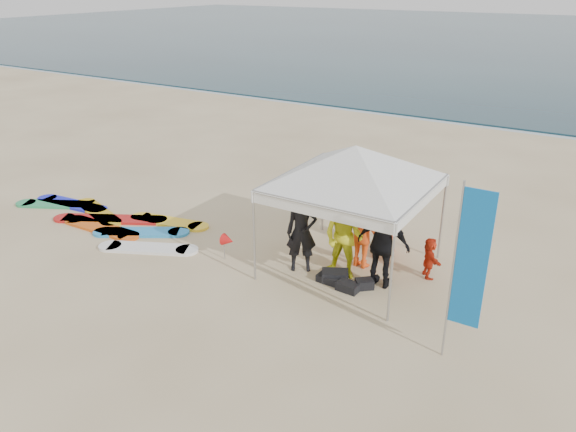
# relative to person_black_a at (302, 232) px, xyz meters

# --- Properties ---
(ground) EXTENTS (120.00, 120.00, 0.00)m
(ground) POSITION_rel_person_black_a_xyz_m (-0.65, -2.58, -0.91)
(ground) COLOR beige
(ground) RESTS_ON ground
(ocean) EXTENTS (160.00, 84.00, 0.08)m
(ocean) POSITION_rel_person_black_a_xyz_m (-0.65, 57.42, -0.87)
(ocean) COLOR #0C2633
(ocean) RESTS_ON ground
(shoreline_foam) EXTENTS (160.00, 1.20, 0.01)m
(shoreline_foam) POSITION_rel_person_black_a_xyz_m (-0.65, 15.62, -0.91)
(shoreline_foam) COLOR silver
(shoreline_foam) RESTS_ON ground
(person_black_a) EXTENTS (0.79, 0.72, 1.82)m
(person_black_a) POSITION_rel_person_black_a_xyz_m (0.00, 0.00, 0.00)
(person_black_a) COLOR black
(person_black_a) RESTS_ON ground
(person_yellow) EXTENTS (0.91, 0.71, 1.85)m
(person_yellow) POSITION_rel_person_black_a_xyz_m (0.91, 0.22, 0.02)
(person_yellow) COLOR yellow
(person_yellow) RESTS_ON ground
(person_orange_a) EXTENTS (1.20, 0.78, 1.76)m
(person_orange_a) POSITION_rel_person_black_a_xyz_m (1.07, 0.87, -0.03)
(person_orange_a) COLOR #FF5016
(person_orange_a) RESTS_ON ground
(person_black_b) EXTENTS (1.13, 0.47, 1.92)m
(person_black_b) POSITION_rel_person_black_a_xyz_m (1.78, 0.26, 0.05)
(person_black_b) COLOR black
(person_black_b) RESTS_ON ground
(person_orange_b) EXTENTS (0.84, 0.60, 1.62)m
(person_orange_b) POSITION_rel_person_black_a_xyz_m (1.23, 1.74, -0.10)
(person_orange_b) COLOR red
(person_orange_b) RESTS_ON ground
(person_seated) EXTENTS (0.71, 0.86, 0.92)m
(person_seated) POSITION_rel_person_black_a_xyz_m (2.51, 1.14, -0.45)
(person_seated) COLOR red
(person_seated) RESTS_ON ground
(canopy_tent) EXTENTS (4.30, 4.30, 3.24)m
(canopy_tent) POSITION_rel_person_black_a_xyz_m (0.90, 0.61, 1.91)
(canopy_tent) COLOR #A5A5A8
(canopy_tent) RESTS_ON ground
(feather_flag) EXTENTS (0.54, 0.04, 3.18)m
(feather_flag) POSITION_rel_person_black_a_xyz_m (3.86, -1.39, 0.96)
(feather_flag) COLOR #A5A5A8
(feather_flag) RESTS_ON ground
(marker_pennant) EXTENTS (0.28, 0.28, 0.64)m
(marker_pennant) POSITION_rel_person_black_a_xyz_m (-1.64, -0.50, -0.42)
(marker_pennant) COLOR #A5A5A8
(marker_pennant) RESTS_ON ground
(gear_pile) EXTENTS (1.23, 0.69, 0.22)m
(gear_pile) POSITION_rel_person_black_a_xyz_m (1.05, -0.13, -0.82)
(gear_pile) COLOR black
(gear_pile) RESTS_ON ground
(surfboard_spread) EXTENTS (6.16, 2.50, 0.07)m
(surfboard_spread) POSITION_rel_person_black_a_xyz_m (-5.64, -0.40, -0.88)
(surfboard_spread) COLOR red
(surfboard_spread) RESTS_ON ground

